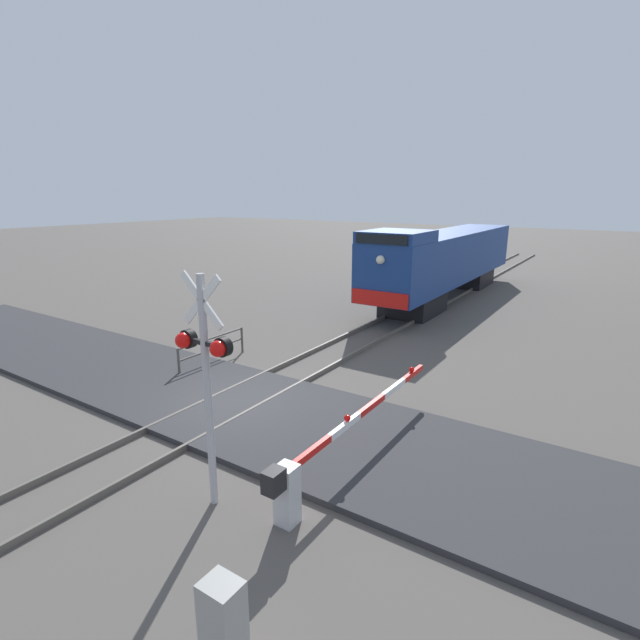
# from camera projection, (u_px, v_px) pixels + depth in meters

# --- Properties ---
(ground_plane) EXTENTS (160.00, 160.00, 0.00)m
(ground_plane) POSITION_uv_depth(u_px,v_px,m) (233.00, 406.00, 13.00)
(ground_plane) COLOR #514C47
(rail_track_left) EXTENTS (0.08, 80.00, 0.15)m
(rail_track_left) POSITION_uv_depth(u_px,v_px,m) (214.00, 398.00, 13.36)
(rail_track_left) COLOR #59544C
(rail_track_left) RESTS_ON ground_plane
(rail_track_right) EXTENTS (0.08, 80.00, 0.15)m
(rail_track_right) POSITION_uv_depth(u_px,v_px,m) (253.00, 410.00, 12.60)
(rail_track_right) COLOR #59544C
(rail_track_right) RESTS_ON ground_plane
(road_surface) EXTENTS (36.00, 4.54, 0.14)m
(road_surface) POSITION_uv_depth(u_px,v_px,m) (233.00, 404.00, 12.98)
(road_surface) COLOR #2D2D30
(road_surface) RESTS_ON ground_plane
(locomotive) EXTENTS (2.70, 16.52, 4.10)m
(locomotive) POSITION_uv_depth(u_px,v_px,m) (445.00, 259.00, 25.97)
(locomotive) COLOR black
(locomotive) RESTS_ON ground_plane
(crossing_signal) EXTENTS (1.18, 0.33, 4.36)m
(crossing_signal) POSITION_uv_depth(u_px,v_px,m) (205.00, 365.00, 8.24)
(crossing_signal) COLOR #ADADB2
(crossing_signal) RESTS_ON ground_plane
(crossing_gate) EXTENTS (0.36, 6.59, 1.23)m
(crossing_gate) POSITION_uv_depth(u_px,v_px,m) (318.00, 459.00, 8.97)
(crossing_gate) COLOR silver
(crossing_gate) RESTS_ON ground_plane
(utility_cabinet) EXTENTS (0.47, 0.39, 1.32)m
(utility_cabinet) POSITION_uv_depth(u_px,v_px,m) (223.00, 630.00, 5.58)
(utility_cabinet) COLOR #999993
(utility_cabinet) RESTS_ON ground_plane
(guard_railing) EXTENTS (0.08, 2.99, 0.95)m
(guard_railing) POSITION_uv_depth(u_px,v_px,m) (212.00, 346.00, 16.10)
(guard_railing) COLOR #4C4742
(guard_railing) RESTS_ON ground_plane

